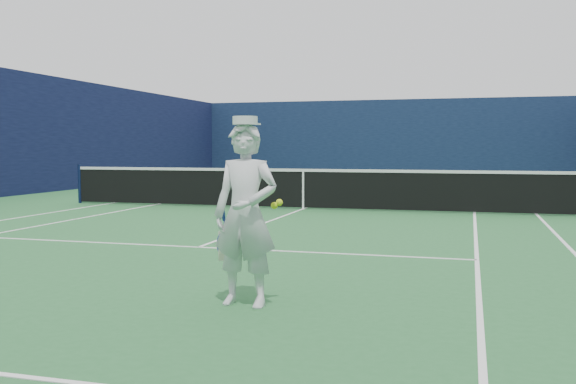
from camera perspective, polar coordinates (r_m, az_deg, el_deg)
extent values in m
plane|color=#266432|center=(16.02, 1.36, -1.52)|extent=(80.00, 80.00, 0.00)
cube|color=white|center=(27.66, 7.56, 0.78)|extent=(11.03, 0.06, 0.01)
cube|color=white|center=(18.19, -15.62, -1.00)|extent=(0.06, 23.83, 0.01)
cube|color=white|center=(15.58, 21.29, -1.94)|extent=(0.06, 23.83, 0.01)
cube|color=white|center=(17.51, -11.79, -1.12)|extent=(0.06, 23.77, 0.01)
cube|color=white|center=(15.51, 16.24, -1.85)|extent=(0.06, 23.77, 0.01)
cube|color=white|center=(22.25, 5.51, 0.02)|extent=(8.23, 0.06, 0.01)
cube|color=white|center=(10.00, -7.93, -4.88)|extent=(8.23, 0.06, 0.01)
cube|color=white|center=(16.02, 1.36, -1.51)|extent=(0.06, 12.80, 0.01)
cube|color=white|center=(27.51, 7.52, 0.76)|extent=(0.06, 0.30, 0.01)
cube|color=#0F1B39|center=(33.68, 9.11, 4.73)|extent=(20.12, 0.12, 4.00)
cylinder|color=#141E4C|center=(18.64, -18.03, 0.71)|extent=(0.09, 0.09, 1.07)
cube|color=black|center=(15.98, 1.36, 0.26)|extent=(12.79, 0.02, 0.92)
cube|color=white|center=(15.96, 1.36, 1.94)|extent=(12.79, 0.04, 0.07)
cube|color=white|center=(15.98, 1.36, 0.15)|extent=(0.05, 0.03, 0.94)
imported|color=white|center=(6.22, -3.79, -2.03)|extent=(0.67, 0.47, 1.78)
cylinder|color=white|center=(6.19, -3.83, 6.36)|extent=(0.24, 0.24, 0.08)
cube|color=white|center=(6.31, -3.36, 6.05)|extent=(0.19, 0.11, 0.02)
cylinder|color=navy|center=(6.41, -5.81, -1.61)|extent=(0.04, 0.09, 0.22)
cube|color=#1C219C|center=(6.48, -5.60, -3.15)|extent=(0.02, 0.02, 0.14)
torus|color=#1C219C|center=(6.56, -5.34, -4.86)|extent=(0.30, 0.12, 0.29)
cube|color=beige|center=(6.56, -5.34, -4.86)|extent=(0.22, 0.02, 0.30)
sphere|color=#DAEA1A|center=(6.21, -1.23, -1.22)|extent=(0.07, 0.07, 0.07)
sphere|color=#DAEA1A|center=(6.21, -0.77, -0.94)|extent=(0.07, 0.07, 0.07)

